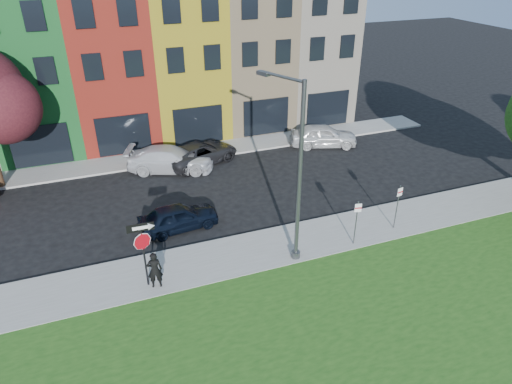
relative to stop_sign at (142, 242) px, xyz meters
name	(u,v)px	position (x,y,z in m)	size (l,w,h in m)	color
ground	(298,289)	(5.73, -2.33, -2.25)	(120.00, 120.00, 0.00)	black
sidewalk_near	(309,239)	(7.73, 0.67, -2.19)	(40.00, 3.00, 0.12)	gray
sidewalk_far	(160,157)	(2.73, 12.67, -2.19)	(40.00, 2.40, 0.12)	gray
rowhouse_block	(144,61)	(3.23, 18.85, 2.74)	(30.00, 10.12, 10.00)	beige
stop_sign	(142,242)	(0.00, 0.00, 0.00)	(1.05, 0.12, 2.99)	black
man	(155,270)	(0.31, -0.21, -1.29)	(0.66, 0.48, 1.67)	black
sedan_near	(178,217)	(2.14, 3.91, -1.57)	(4.09, 2.01, 1.34)	black
parked_car_silver	(170,159)	(3.08, 10.62, -1.48)	(5.68, 3.84, 1.53)	silver
parked_car_dark	(200,153)	(5.09, 11.00, -1.55)	(5.50, 3.95, 1.39)	black
parked_car_white	(323,136)	(13.79, 10.72, -1.46)	(4.94, 3.20, 1.56)	silver
street_lamp	(296,175)	(6.40, -0.24, 1.92)	(1.29, 2.42, 8.03)	#4E5153
parking_sign_a	(357,218)	(9.49, -0.44, -0.71)	(0.32, 0.12, 2.27)	#4E5153
parking_sign_b	(398,202)	(12.06, 0.03, -0.67)	(0.32, 0.11, 2.36)	#4E5153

